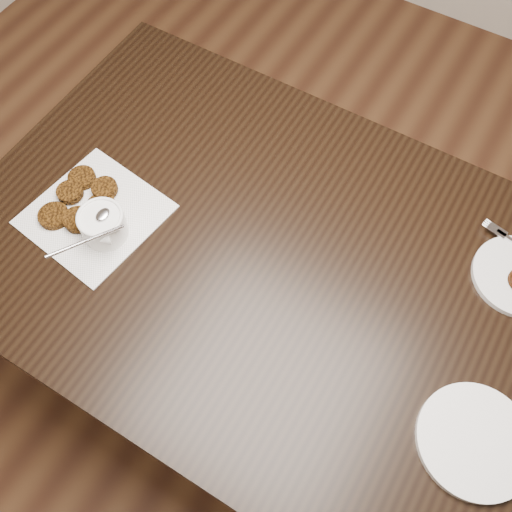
% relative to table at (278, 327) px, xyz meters
% --- Properties ---
extents(floor, '(4.00, 4.00, 0.00)m').
position_rel_table_xyz_m(floor, '(-0.05, -0.04, -0.38)').
color(floor, brown).
rests_on(floor, ground).
extents(table, '(1.48, 0.95, 0.75)m').
position_rel_table_xyz_m(table, '(0.00, 0.00, 0.00)').
color(table, black).
rests_on(table, floor).
extents(napkin, '(0.31, 0.31, 0.00)m').
position_rel_table_xyz_m(napkin, '(-0.44, -0.11, 0.38)').
color(napkin, white).
rests_on(napkin, table).
extents(sauce_ramekin, '(0.17, 0.17, 0.14)m').
position_rel_table_xyz_m(sauce_ramekin, '(-0.39, -0.14, 0.45)').
color(sauce_ramekin, white).
rests_on(sauce_ramekin, napkin).
extents(patty_cluster, '(0.26, 0.26, 0.02)m').
position_rel_table_xyz_m(patty_cluster, '(-0.48, -0.10, 0.39)').
color(patty_cluster, '#60370C').
rests_on(patty_cluster, napkin).
extents(plate_empty, '(0.27, 0.27, 0.02)m').
position_rel_table_xyz_m(plate_empty, '(0.49, -0.15, 0.38)').
color(plate_empty, white).
rests_on(plate_empty, table).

